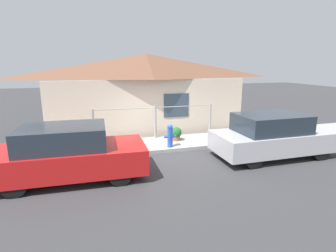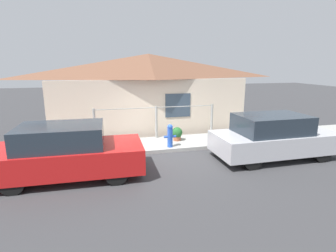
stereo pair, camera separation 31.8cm
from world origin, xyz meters
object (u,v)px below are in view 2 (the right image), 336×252
potted_plant_near_hydrant (177,133)px  fire_hydrant (170,135)px  car_right (273,137)px  car_left (67,152)px

potted_plant_near_hydrant → fire_hydrant: bearing=-122.7°
car_right → potted_plant_near_hydrant: 3.52m
fire_hydrant → car_right: bearing=-26.7°
car_left → car_right: car_left is taller
car_right → fire_hydrant: 3.48m
car_left → fire_hydrant: (3.29, 1.56, -0.16)m
car_left → potted_plant_near_hydrant: car_left is taller
car_right → potted_plant_near_hydrant: (-2.63, 2.31, -0.31)m
car_left → fire_hydrant: bearing=26.8°
car_right → fire_hydrant: size_ratio=4.83×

